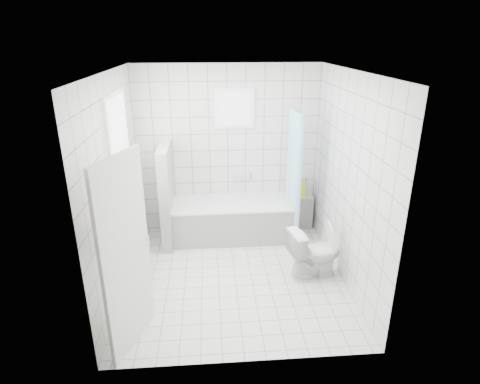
{
  "coord_description": "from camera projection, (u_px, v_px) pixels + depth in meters",
  "views": [
    {
      "loc": [
        -0.29,
        -4.52,
        2.96
      ],
      "look_at": [
        0.1,
        0.35,
        1.05
      ],
      "focal_mm": 30.0,
      "sensor_mm": 36.0,
      "label": 1
    }
  ],
  "objects": [
    {
      "name": "bathtub",
      "position": [
        234.0,
        219.0,
        6.24
      ],
      "size": [
        1.88,
        0.77,
        0.58
      ],
      "color": "white",
      "rests_on": "ground"
    },
    {
      "name": "wall_back",
      "position": [
        228.0,
        150.0,
        6.21
      ],
      "size": [
        2.8,
        0.02,
        2.6
      ],
      "primitive_type": "cube",
      "color": "white",
      "rests_on": "ground"
    },
    {
      "name": "door",
      "position": [
        126.0,
        256.0,
        3.82
      ],
      "size": [
        0.32,
        0.76,
        2.0
      ],
      "primitive_type": "cube",
      "rotation": [
        0.0,
        0.0,
        -0.35
      ],
      "color": "silver",
      "rests_on": "ground"
    },
    {
      "name": "ledge_bottles",
      "position": [
        302.0,
        189.0,
        6.4
      ],
      "size": [
        0.18,
        0.16,
        0.28
      ],
      "color": "#FFFB1A",
      "rests_on": "tiled_ledge"
    },
    {
      "name": "shower_curtain",
      "position": [
        294.0,
        172.0,
        5.87
      ],
      "size": [
        0.14,
        0.48,
        1.78
      ],
      "primitive_type": null,
      "color": "#56D9FE",
      "rests_on": "curtain_rod"
    },
    {
      "name": "ceiling",
      "position": [
        233.0,
        71.0,
        4.35
      ],
      "size": [
        3.0,
        3.0,
        0.0
      ],
      "primitive_type": "plane",
      "rotation": [
        3.14,
        0.0,
        0.0
      ],
      "color": "white",
      "rests_on": "ground"
    },
    {
      "name": "sill_bottles",
      "position": [
        130.0,
        200.0,
        5.03
      ],
      "size": [
        0.18,
        0.77,
        0.33
      ],
      "color": "#38FFF0",
      "rests_on": "window_sill"
    },
    {
      "name": "window_left",
      "position": [
        122.0,
        155.0,
        4.89
      ],
      "size": [
        0.01,
        0.9,
        1.4
      ],
      "primitive_type": "cube",
      "color": "white",
      "rests_on": "wall_left"
    },
    {
      "name": "toilet",
      "position": [
        314.0,
        253.0,
        5.17
      ],
      "size": [
        0.74,
        0.52,
        0.69
      ],
      "primitive_type": "imported",
      "rotation": [
        0.0,
        0.0,
        1.78
      ],
      "color": "white",
      "rests_on": "ground"
    },
    {
      "name": "wall_front",
      "position": [
        246.0,
        244.0,
        3.43
      ],
      "size": [
        2.8,
        0.02,
        2.6
      ],
      "primitive_type": "cube",
      "color": "white",
      "rests_on": "ground"
    },
    {
      "name": "tub_faucet",
      "position": [
        239.0,
        178.0,
        6.35
      ],
      "size": [
        0.18,
        0.06,
        0.06
      ],
      "primitive_type": "cube",
      "color": "silver",
      "rests_on": "wall_back"
    },
    {
      "name": "window_sill",
      "position": [
        131.0,
        210.0,
        5.16
      ],
      "size": [
        0.18,
        1.02,
        0.08
      ],
      "primitive_type": "cube",
      "color": "white",
      "rests_on": "wall_left"
    },
    {
      "name": "partition_wall",
      "position": [
        167.0,
        195.0,
        5.95
      ],
      "size": [
        0.15,
        0.85,
        1.5
      ],
      "primitive_type": "cube",
      "color": "white",
      "rests_on": "ground"
    },
    {
      "name": "window_back",
      "position": [
        234.0,
        109.0,
        5.94
      ],
      "size": [
        0.5,
        0.01,
        0.5
      ],
      "primitive_type": "cube",
      "color": "white",
      "rests_on": "wall_back"
    },
    {
      "name": "tiled_ledge",
      "position": [
        299.0,
        211.0,
        6.56
      ],
      "size": [
        0.4,
        0.24,
        0.55
      ],
      "primitive_type": "cube",
      "color": "white",
      "rests_on": "ground"
    },
    {
      "name": "wall_right",
      "position": [
        348.0,
        180.0,
        4.93
      ],
      "size": [
        0.02,
        3.0,
        2.6
      ],
      "primitive_type": "cube",
      "color": "white",
      "rests_on": "ground"
    },
    {
      "name": "wall_left",
      "position": [
        116.0,
        187.0,
        4.72
      ],
      "size": [
        0.02,
        3.0,
        2.6
      ],
      "primitive_type": "cube",
      "color": "white",
      "rests_on": "ground"
    },
    {
      "name": "ground",
      "position": [
        235.0,
        276.0,
        5.3
      ],
      "size": [
        3.0,
        3.0,
        0.0
      ],
      "primitive_type": "plane",
      "color": "white",
      "rests_on": "ground"
    },
    {
      "name": "curtain_rod",
      "position": [
        296.0,
        108.0,
        5.66
      ],
      "size": [
        0.02,
        0.8,
        0.02
      ],
      "primitive_type": "cylinder",
      "rotation": [
        1.57,
        0.0,
        0.0
      ],
      "color": "silver",
      "rests_on": "wall_back"
    }
  ]
}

